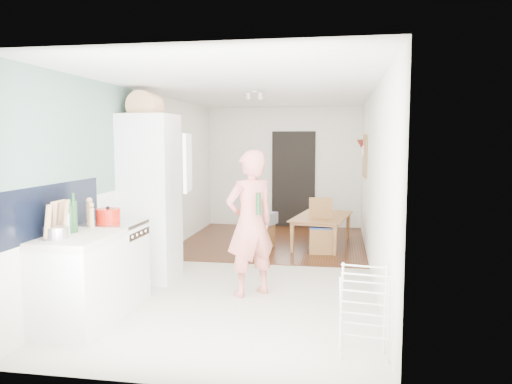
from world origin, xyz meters
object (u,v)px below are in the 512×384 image
(person, at_px, (250,210))
(dining_chair, at_px, (321,226))
(dining_table, at_px, (323,233))
(drying_rack, at_px, (364,313))
(stool, at_px, (263,236))

(person, relative_size, dining_chair, 2.28)
(dining_table, bearing_deg, dining_chair, -173.40)
(person, height_order, dining_chair, person)
(dining_chair, distance_m, drying_rack, 3.88)
(person, height_order, stool, person)
(person, xyz_separation_m, drying_rack, (1.24, -1.52, -0.63))
(stool, height_order, drying_rack, drying_rack)
(person, relative_size, stool, 4.95)
(person, distance_m, stool, 2.68)
(person, relative_size, dining_table, 1.57)
(dining_table, height_order, drying_rack, drying_rack)
(stool, xyz_separation_m, drying_rack, (1.49, -4.06, 0.18))
(stool, distance_m, drying_rack, 4.33)
(dining_chair, bearing_deg, drying_rack, -88.42)
(dining_table, height_order, stool, dining_table)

